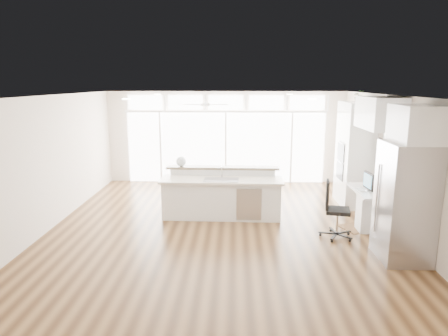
{
  "coord_description": "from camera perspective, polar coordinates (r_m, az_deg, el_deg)",
  "views": [
    {
      "loc": [
        0.27,
        -7.79,
        2.95
      ],
      "look_at": [
        0.04,
        0.6,
        1.15
      ],
      "focal_mm": 32.0,
      "sensor_mm": 36.0,
      "label": 1
    }
  ],
  "objects": [
    {
      "name": "kitchen_island",
      "position": [
        8.84,
        -0.35,
        -3.73
      ],
      "size": [
        2.7,
        1.07,
        1.06
      ],
      "primitive_type": "cube",
      "rotation": [
        0.0,
        0.0,
        -0.02
      ],
      "color": "white",
      "rests_on": "floor"
    },
    {
      "name": "keyboard",
      "position": [
        8.77,
        18.84,
        -2.93
      ],
      "size": [
        0.16,
        0.35,
        0.02
      ],
      "primitive_type": "cube",
      "rotation": [
        0.0,
        0.0,
        0.11
      ],
      "color": "silver",
      "rests_on": "desk_nook"
    },
    {
      "name": "ceiling",
      "position": [
        7.8,
        -0.43,
        10.3
      ],
      "size": [
        7.0,
        8.0,
        0.02
      ],
      "primitive_type": "cube",
      "color": "white",
      "rests_on": "wall_back"
    },
    {
      "name": "desk_nook",
      "position": [
        8.95,
        20.2,
        -5.31
      ],
      "size": [
        0.72,
        1.3,
        0.76
      ],
      "primitive_type": "cube",
      "color": "white",
      "rests_on": "floor"
    },
    {
      "name": "oven_cabinet",
      "position": [
        10.16,
        18.14,
        1.89
      ],
      "size": [
        0.64,
        1.2,
        2.5
      ],
      "primitive_type": "cube",
      "color": "white",
      "rests_on": "floor"
    },
    {
      "name": "wall_front",
      "position": [
        4.12,
        -2.39,
        -10.69
      ],
      "size": [
        7.0,
        0.04,
        2.7
      ],
      "primitive_type": "cube",
      "color": "beige",
      "rests_on": "floor"
    },
    {
      "name": "desk_window",
      "position": [
        8.81,
        22.79,
        2.04
      ],
      "size": [
        0.04,
        0.85,
        0.85
      ],
      "primitive_type": "cube",
      "color": "silver",
      "rests_on": "wall_right"
    },
    {
      "name": "framed_photos",
      "position": [
        9.4,
        21.38,
        1.81
      ],
      "size": [
        0.06,
        0.22,
        0.8
      ],
      "primitive_type": "cube",
      "color": "black",
      "rests_on": "wall_right"
    },
    {
      "name": "potted_plant",
      "position": [
        10.02,
        18.65,
        9.54
      ],
      "size": [
        0.25,
        0.27,
        0.21
      ],
      "primitive_type": "imported",
      "rotation": [
        0.0,
        0.0,
        0.0
      ],
      "color": "#225022",
      "rests_on": "oven_cabinet"
    },
    {
      "name": "glass_wall",
      "position": [
        11.89,
        0.25,
        2.93
      ],
      "size": [
        5.8,
        0.06,
        2.08
      ],
      "primitive_type": "cube",
      "color": "white",
      "rests_on": "wall_back"
    },
    {
      "name": "recessed_lights",
      "position": [
        8.0,
        -0.38,
        10.2
      ],
      "size": [
        3.4,
        3.0,
        0.02
      ],
      "primitive_type": "cube",
      "color": "beige",
      "rests_on": "ceiling"
    },
    {
      "name": "office_chair",
      "position": [
        7.98,
        15.95,
        -5.81
      ],
      "size": [
        0.67,
        0.64,
        1.11
      ],
      "primitive_type": "cube",
      "rotation": [
        0.0,
        0.0,
        -0.2
      ],
      "color": "black",
      "rests_on": "floor"
    },
    {
      "name": "refrigerator",
      "position": [
        7.3,
        24.46,
        -4.47
      ],
      "size": [
        0.76,
        0.9,
        2.0
      ],
      "primitive_type": "cube",
      "color": "#A6A6AA",
      "rests_on": "floor"
    },
    {
      "name": "wall_right",
      "position": [
        8.58,
        23.64,
        0.36
      ],
      "size": [
        0.04,
        8.0,
        2.7
      ],
      "primitive_type": "cube",
      "color": "beige",
      "rests_on": "floor"
    },
    {
      "name": "fridge_cabinet",
      "position": [
        7.09,
        25.82,
        5.68
      ],
      "size": [
        0.64,
        0.9,
        0.6
      ],
      "primitive_type": "cube",
      "color": "white",
      "rests_on": "wall_right"
    },
    {
      "name": "upper_cabinets",
      "position": [
        8.61,
        21.42,
        7.32
      ],
      "size": [
        0.64,
        1.3,
        0.64
      ],
      "primitive_type": "cube",
      "color": "white",
      "rests_on": "wall_right"
    },
    {
      "name": "wall_left",
      "position": [
        8.8,
        -23.83,
        0.62
      ],
      "size": [
        0.04,
        8.0,
        2.7
      ],
      "primitive_type": "cube",
      "color": "beige",
      "rests_on": "floor"
    },
    {
      "name": "rug",
      "position": [
        8.85,
        18.93,
        -7.99
      ],
      "size": [
        0.96,
        0.83,
        0.01
      ],
      "primitive_type": "cube",
      "rotation": [
        0.0,
        0.0,
        0.39
      ],
      "color": "#3C2413",
      "rests_on": "floor"
    },
    {
      "name": "monitor",
      "position": [
        8.78,
        19.98,
        -1.74
      ],
      "size": [
        0.11,
        0.47,
        0.39
      ],
      "primitive_type": "cube",
      "rotation": [
        0.0,
        0.0,
        0.07
      ],
      "color": "black",
      "rests_on": "desk_nook"
    },
    {
      "name": "wall_back",
      "position": [
        11.9,
        0.26,
        4.4
      ],
      "size": [
        7.0,
        0.04,
        2.7
      ],
      "primitive_type": "cube",
      "color": "beige",
      "rests_on": "floor"
    },
    {
      "name": "transom_row",
      "position": [
        11.75,
        0.25,
        9.35
      ],
      "size": [
        5.9,
        0.06,
        0.4
      ],
      "primitive_type": "cube",
      "color": "white",
      "rests_on": "wall_back"
    },
    {
      "name": "floor",
      "position": [
        8.34,
        -0.4,
        -8.66
      ],
      "size": [
        7.0,
        8.0,
        0.02
      ],
      "primitive_type": "cube",
      "color": "#462B15",
      "rests_on": "ground"
    },
    {
      "name": "ceiling_fan",
      "position": [
        10.63,
        -2.62,
        9.58
      ],
      "size": [
        1.16,
        1.16,
        0.32
      ],
      "primitive_type": "cube",
      "color": "white",
      "rests_on": "ceiling"
    },
    {
      "name": "fishbowl",
      "position": [
        9.18,
        -6.14,
        0.95
      ],
      "size": [
        0.27,
        0.27,
        0.23
      ],
      "primitive_type": "sphere",
      "rotation": [
        0.0,
        0.0,
        -0.18
      ],
      "color": "white",
      "rests_on": "kitchen_island"
    }
  ]
}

